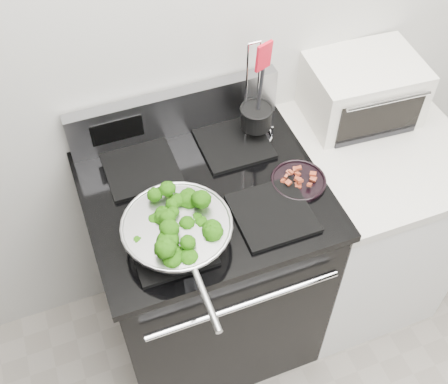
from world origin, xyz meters
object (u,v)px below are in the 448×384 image
utensil_holder (256,122)px  gas_range (207,266)px  skillet (177,231)px  toaster_oven (362,90)px  bacon_plate (299,179)px

utensil_holder → gas_range: bearing=-165.8°
gas_range → skillet: 0.56m
gas_range → skillet: (-0.14, -0.16, 0.52)m
gas_range → skillet: size_ratio=2.10×
gas_range → skillet: bearing=-130.8°
utensil_holder → toaster_oven: (0.43, 0.01, 0.01)m
skillet → utensil_holder: size_ratio=1.34×
gas_range → skillet: gas_range is taller
bacon_plate → gas_range: bearing=165.8°
utensil_holder → bacon_plate: bearing=-98.9°
bacon_plate → toaster_oven: 0.46m
bacon_plate → skillet: bearing=-169.1°
gas_range → bacon_plate: gas_range is taller
skillet → toaster_oven: (0.83, 0.35, 0.03)m
toaster_oven → utensil_holder: bearing=-175.2°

